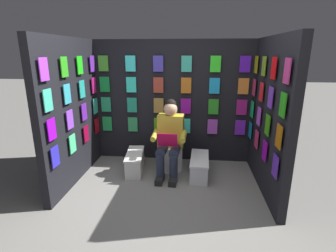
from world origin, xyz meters
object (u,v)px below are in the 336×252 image
toilet (172,149)px  comic_longbox_near (199,166)px  comic_longbox_far (135,162)px  person_reading (170,138)px

toilet → comic_longbox_near: size_ratio=1.07×
toilet → comic_longbox_far: toilet is taller
toilet → comic_longbox_near: bearing=154.0°
toilet → comic_longbox_near: 0.56m
toilet → person_reading: 0.35m
toilet → comic_longbox_near: (-0.46, 0.26, -0.17)m
toilet → comic_longbox_far: (0.58, 0.20, -0.17)m
comic_longbox_near → comic_longbox_far: comic_longbox_far is taller
toilet → comic_longbox_far: size_ratio=1.09×
toilet → person_reading: bearing=90.4°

